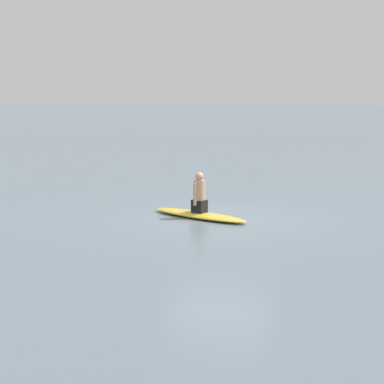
# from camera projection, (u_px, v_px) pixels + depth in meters

# --- Properties ---
(ground_plane) EXTENTS (400.00, 400.00, 0.00)m
(ground_plane) POSITION_uv_depth(u_px,v_px,m) (221.00, 220.00, 14.83)
(ground_plane) COLOR slate
(surfboard) EXTENTS (2.85, 1.52, 0.14)m
(surfboard) POSITION_uv_depth(u_px,v_px,m) (199.00, 215.00, 15.11)
(surfboard) COLOR gold
(surfboard) RESTS_ON ground
(person_paddler) EXTENTS (0.40, 0.43, 0.99)m
(person_paddler) POSITION_uv_depth(u_px,v_px,m) (199.00, 194.00, 15.03)
(person_paddler) COLOR black
(person_paddler) RESTS_ON surfboard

